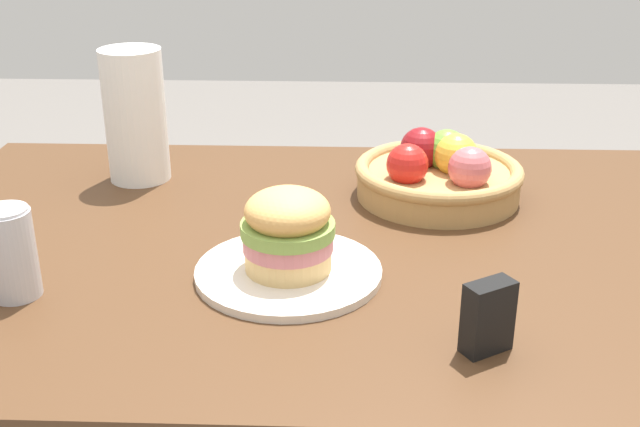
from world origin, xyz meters
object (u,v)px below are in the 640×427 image
plate (289,272)px  fruit_basket (439,174)px  paper_towel_roll (135,116)px  sandwich (288,230)px  napkin_holder (488,317)px  soda_can (11,253)px

plate → fruit_basket: fruit_basket is taller
paper_towel_roll → fruit_basket: bearing=-7.8°
plate → paper_towel_roll: (-0.30, 0.38, 0.11)m
plate → fruit_basket: 0.39m
sandwich → paper_towel_roll: paper_towel_roll is taller
fruit_basket → paper_towel_roll: size_ratio=1.21×
plate → napkin_holder: size_ratio=2.93×
fruit_basket → napkin_holder: 0.48m
soda_can → fruit_basket: (0.60, 0.37, -0.02)m
fruit_basket → plate: bearing=-128.4°
napkin_holder → soda_can: bearing=137.9°
plate → fruit_basket: (0.24, 0.30, 0.04)m
sandwich → paper_towel_roll: bearing=128.8°
plate → napkin_holder: 0.31m
sandwich → soda_can: bearing=-169.3°
paper_towel_roll → soda_can: bearing=-97.6°
napkin_holder → plate: bearing=112.4°
soda_can → fruit_basket: bearing=31.6°
fruit_basket → paper_towel_roll: 0.55m
soda_can → sandwich: bearing=10.7°
sandwich → plate: bearing=-116.6°
soda_can → paper_towel_roll: size_ratio=0.53×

